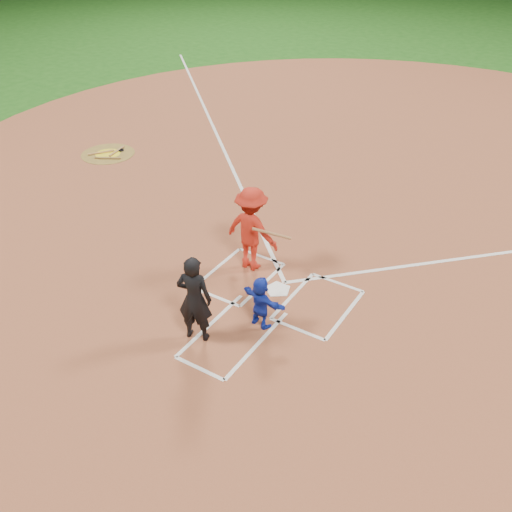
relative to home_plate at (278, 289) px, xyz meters
The scene contains 13 objects.
ground 0.02m from the home_plate, ahead, with size 120.00×120.00×0.00m, color #1A4F13.
home_plate_dirt 6.00m from the home_plate, 90.00° to the left, with size 28.00×28.00×0.01m, color brown.
home_plate is the anchor object (origin of this frame).
on_deck_circle 8.97m from the home_plate, 157.86° to the left, with size 1.70×1.70×0.01m, color brown.
on_deck_logo 8.97m from the home_plate, 157.86° to the left, with size 0.80×0.80×0.00m, color yellow.
on_deck_bat_a 8.93m from the home_plate, 156.01° to the left, with size 0.06×0.06×0.84m, color #A26F3B.
on_deck_bat_b 9.12m from the home_plate, 158.91° to the left, with size 0.06×0.06×0.84m, color #A9723E.
on_deck_bat_c 8.58m from the home_plate, 158.96° to the left, with size 0.06×0.06×0.84m, color olive.
bat_weight_donut 8.95m from the home_plate, 155.00° to the left, with size 0.19×0.19×0.05m, color black.
catcher 1.32m from the home_plate, 75.99° to the right, with size 1.03×0.33×1.11m, color #162EB8.
umpire 2.37m from the home_plate, 104.77° to the right, with size 0.66×0.44×1.82m, color black.
chalk_markings 5.29m from the home_plate, 90.00° to the left, with size 28.35×17.32×0.01m.
batter_at_plate 1.44m from the home_plate, 154.19° to the left, with size 1.63×0.76×1.96m.
Camera 1 is at (4.83, -8.57, 7.37)m, focal length 40.00 mm.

